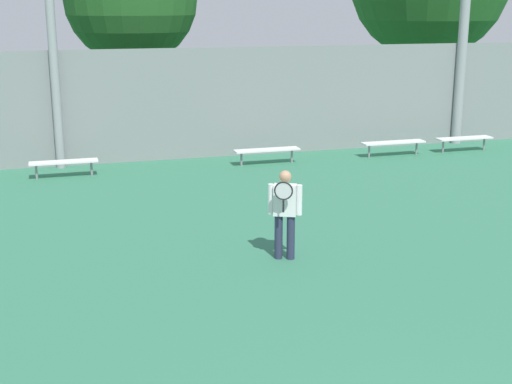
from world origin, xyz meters
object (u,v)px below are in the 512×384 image
Objects in this scene: tennis_player at (285,210)px; bench_by_gate at (267,151)px; bench_courtside_far at (64,163)px; bench_adjacent_court at (464,139)px; bench_courtside_near at (393,143)px.

tennis_player is 7.49m from bench_by_gate.
bench_courtside_far is 0.97× the size of bench_adjacent_court.
bench_courtside_near is at bearing -0.00° from bench_by_gate.
tennis_player is at bearing -64.67° from bench_courtside_far.
bench_courtside_near is 2.32m from bench_adjacent_court.
tennis_player reaches higher than bench_courtside_far.
bench_courtside_near is 1.09× the size of bench_adjacent_court.
bench_by_gate is at bearing 0.00° from bench_courtside_far.
bench_courtside_near is at bearing 75.79° from tennis_player.
tennis_player reaches higher than bench_adjacent_court.
tennis_player is at bearing -105.09° from bench_by_gate.
tennis_player is 8.00m from bench_courtside_far.
bench_courtside_far is (-9.17, 0.00, -0.00)m from bench_courtside_near.
bench_adjacent_court is (2.32, 0.00, -0.00)m from bench_courtside_near.
bench_adjacent_court is (11.49, 0.00, 0.00)m from bench_courtside_far.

